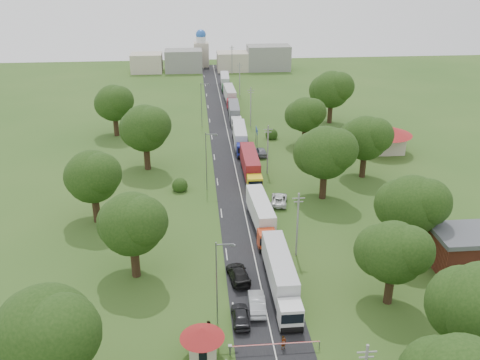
{
  "coord_description": "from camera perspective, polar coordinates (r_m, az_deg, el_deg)",
  "views": [
    {
      "loc": [
        -7.23,
        -66.69,
        37.02
      ],
      "look_at": [
        -0.25,
        11.58,
        3.0
      ],
      "focal_mm": 40.0,
      "sensor_mm": 36.0,
      "label": 1
    }
  ],
  "objects": [
    {
      "name": "tree_7",
      "position": [
        124.43,
        9.72,
        9.52
      ],
      "size": [
        9.6,
        9.6,
        12.05
      ],
      "color": "#382616",
      "rests_on": "ground"
    },
    {
      "name": "lamp_1",
      "position": [
        87.57,
        -3.53,
        2.3
      ],
      "size": [
        2.03,
        0.22,
        10.0
      ],
      "color": "slate",
      "rests_on": "ground"
    },
    {
      "name": "truck_0",
      "position": [
        63.19,
        4.37,
        -10.08
      ],
      "size": [
        2.65,
        15.12,
        4.19
      ],
      "color": "white",
      "rests_on": "ground"
    },
    {
      "name": "tree_12",
      "position": [
        96.79,
        -10.11,
        5.5
      ],
      "size": [
        9.6,
        9.6,
        12.05
      ],
      "color": "#382616",
      "rests_on": "ground"
    },
    {
      "name": "truck_4",
      "position": [
        125.55,
        -0.61,
        7.2
      ],
      "size": [
        2.69,
        13.52,
        3.74
      ],
      "color": "silver",
      "rests_on": "ground"
    },
    {
      "name": "truck_1",
      "position": [
        76.63,
        2.28,
        -3.74
      ],
      "size": [
        3.06,
        14.19,
        3.92
      ],
      "color": "#BE3715",
      "rests_on": "ground"
    },
    {
      "name": "pole_2",
      "position": [
        94.33,
        2.98,
        3.33
      ],
      "size": [
        1.6,
        0.24,
        9.0
      ],
      "color": "gray",
      "rests_on": "ground"
    },
    {
      "name": "car_lane_front",
      "position": [
        59.26,
        0.06,
        -14.29
      ],
      "size": [
        1.88,
        4.6,
        1.56
      ],
      "primitive_type": "imported",
      "rotation": [
        0.0,
        0.0,
        3.15
      ],
      "color": "black",
      "rests_on": "ground"
    },
    {
      "name": "car_verge_far",
      "position": [
        104.16,
        2.25,
        3.05
      ],
      "size": [
        2.45,
        4.95,
        1.62
      ],
      "primitive_type": "imported",
      "rotation": [
        0.0,
        0.0,
        3.26
      ],
      "color": "slate",
      "rests_on": "ground"
    },
    {
      "name": "truck_6",
      "position": [
        156.54,
        -1.61,
        10.47
      ],
      "size": [
        2.68,
        13.48,
        3.73
      ],
      "color": "#286B31",
      "rests_on": "ground"
    },
    {
      "name": "tree_13",
      "position": [
        116.96,
        -13.3,
        8.02
      ],
      "size": [
        8.8,
        8.8,
        11.07
      ],
      "color": "#382616",
      "rests_on": "ground"
    },
    {
      "name": "car_verge_near",
      "position": [
        84.53,
        4.19,
        -2.08
      ],
      "size": [
        3.41,
        5.63,
        1.46
      ],
      "primitive_type": "imported",
      "rotation": [
        0.0,
        0.0,
        2.94
      ],
      "color": "silver",
      "rests_on": "ground"
    },
    {
      "name": "tree_5",
      "position": [
        94.56,
        13.22,
        4.41
      ],
      "size": [
        8.8,
        8.8,
        11.07
      ],
      "color": "#382616",
      "rests_on": "ground"
    },
    {
      "name": "truck_3",
      "position": [
        108.27,
        0.01,
        4.59
      ],
      "size": [
        2.84,
        14.2,
        3.93
      ],
      "color": "navy",
      "rests_on": "ground"
    },
    {
      "name": "tree_9",
      "position": [
        48.72,
        -19.89,
        -15.03
      ],
      "size": [
        9.6,
        9.6,
        12.05
      ],
      "color": "#382616",
      "rests_on": "ground"
    },
    {
      "name": "truck_2",
      "position": [
        93.53,
        1.13,
        1.54
      ],
      "size": [
        2.59,
        14.84,
        4.11
      ],
      "color": "yellow",
      "rests_on": "ground"
    },
    {
      "name": "tree_2",
      "position": [
        61.33,
        16.03,
        -7.35
      ],
      "size": [
        8.0,
        8.0,
        10.1
      ],
      "color": "#382616",
      "rests_on": "ground"
    },
    {
      "name": "church",
      "position": [
        187.41,
        -4.15,
        13.64
      ],
      "size": [
        5.0,
        5.0,
        12.3
      ],
      "color": "#BDB39C",
      "rests_on": "ground"
    },
    {
      "name": "info_sign",
      "position": [
        107.95,
        1.78,
        5.03
      ],
      "size": [
        0.12,
        3.1,
        4.1
      ],
      "color": "slate",
      "rests_on": "ground"
    },
    {
      "name": "tree_11",
      "position": [
        79.18,
        -15.46,
        0.41
      ],
      "size": [
        8.8,
        8.8,
        11.07
      ],
      "color": "#382616",
      "rests_on": "ground"
    },
    {
      "name": "pole_4",
      "position": [
        147.84,
        -0.03,
        10.78
      ],
      "size": [
        1.6,
        0.24,
        9.0
      ],
      "color": "gray",
      "rests_on": "ground"
    },
    {
      "name": "pedestrian_near",
      "position": [
        56.1,
        4.66,
        -16.92
      ],
      "size": [
        0.68,
        0.6,
        1.57
      ],
      "primitive_type": "imported",
      "rotation": [
        0.0,
        0.0,
        0.48
      ],
      "color": "gray",
      "rests_on": "ground"
    },
    {
      "name": "tree_10",
      "position": [
        64.66,
        -11.46,
        -4.54
      ],
      "size": [
        8.8,
        8.8,
        11.07
      ],
      "color": "#382616",
      "rests_on": "ground"
    },
    {
      "name": "pole_5",
      "position": [
        175.18,
        -0.86,
        12.77
      ],
      "size": [
        1.6,
        0.24,
        9.0
      ],
      "color": "gray",
      "rests_on": "ground"
    },
    {
      "name": "lamp_2",
      "position": [
        120.88,
        -4.07,
        8.26
      ],
      "size": [
        2.03,
        0.22,
        10.0
      ],
      "color": "slate",
      "rests_on": "ground"
    },
    {
      "name": "pole_1",
      "position": [
        69.07,
        6.15,
        -4.65
      ],
      "size": [
        1.6,
        0.24,
        9.0
      ],
      "color": "gray",
      "rests_on": "ground"
    },
    {
      "name": "tree_6",
      "position": [
        108.58,
        6.97,
        6.96
      ],
      "size": [
        8.0,
        8.0,
        10.1
      ],
      "color": "#382616",
      "rests_on": "ground"
    },
    {
      "name": "distant_town",
      "position": [
        180.02,
        -2.55,
        12.65
      ],
      "size": [
        52.0,
        8.0,
        8.0
      ],
      "color": "gray",
      "rests_on": "ground"
    },
    {
      "name": "car_lane_rear",
      "position": [
        65.77,
        -0.18,
        -10.01
      ],
      "size": [
        2.99,
        5.79,
        1.6
      ],
      "primitive_type": "imported",
      "rotation": [
        0.0,
        0.0,
        3.28
      ],
      "color": "black",
      "rests_on": "ground"
    },
    {
      "name": "house_cream",
      "position": [
        108.86,
        15.23,
        4.72
      ],
      "size": [
        10.08,
        10.08,
        5.8
      ],
      "color": "#BDB39C",
      "rests_on": "ground"
    },
    {
      "name": "ground",
      "position": [
        76.62,
        0.96,
        -5.49
      ],
      "size": [
        260.0,
        260.0,
        0.0
      ],
      "primitive_type": "plane",
      "color": "#2C4F1A",
      "rests_on": "ground"
    },
    {
      "name": "car_lane_mid",
      "position": [
        60.99,
        1.81,
        -13.0
      ],
      "size": [
        1.97,
        5.12,
        1.66
      ],
      "primitive_type": "imported",
      "rotation": [
        0.0,
        0.0,
        3.1
      ],
      "color": "#A7ABAF",
      "rests_on": "ground"
    },
    {
      "name": "lamp_0",
      "position": [
        56.34,
        -2.35,
        -10.57
      ],
      "size": [
        2.03,
        0.22,
        10.0
      ],
      "color": "slate",
      "rests_on": "ground"
    },
    {
      "name": "tree_3",
      "position": [
        71.36,
        17.87,
        -2.49
      ],
      "size": [
        8.8,
        8.8,
        11.07
      ],
      "color": "#382616",
      "rests_on": "ground"
    },
    {
      "name": "boom_barrier",
      "position": [
        55.48,
        2.32,
        -17.25
      ],
      "size": [
        9.22,
        0.35,
        1.18
      ],
      "color": "slate",
      "rests_on": "ground"
    },
    {
      "name": "road",
      "position": [
        94.55,
        -0.3,
        0.36
      ],
      "size": [
        8.0,
        200.0,
        0.04
      ],
      "primitive_type": "cube",
      "color": "black",
      "rests_on": "ground"
    },
    {
      "name": "truck_5",
      "position": [
        140.54,
        -1.07,
        9.0
      ],
      "size": [
        2.7,
        14.02,
        3.88
      ],
      "color": "#B11B29",
      "rests_on": "ground"
    },
    {
      "name": "house_brick",
      "position": [
        72.64,
        23.05,
        -6.9
      ],
      "size": [
        8.6,
        6.6,
        5.2
      ],
      "color": "maroon",
      "rests_on": "ground"
    },
    {
      "name": "guard_booth",
      "position": [
        54.35,
        -4.05,
        -16.56
      ],
      "size": [
        4.4,
        4.4,
        3.45
      ],
      "color": "#BDB39C",
      "rests_on": "ground"
    },
    {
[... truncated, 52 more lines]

